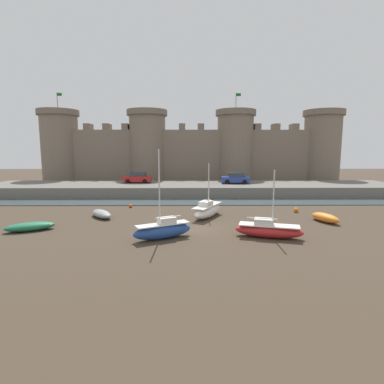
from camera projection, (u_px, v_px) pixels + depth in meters
name	position (u px, v px, depth m)	size (l,w,h in m)	color
ground_plane	(194.00, 229.00, 24.69)	(160.00, 160.00, 0.00)	#423528
water_channel	(193.00, 202.00, 37.16)	(80.00, 4.50, 0.10)	#47565B
quay_road	(192.00, 189.00, 44.24)	(59.82, 10.00, 1.53)	#666059
castle	(191.00, 151.00, 54.67)	(55.06, 7.23, 16.56)	#7A6B5B
sailboat_midflat_centre	(207.00, 210.00, 28.93)	(3.65, 5.36, 5.23)	silver
sailboat_foreground_centre	(268.00, 230.00, 22.22)	(5.16, 2.74, 5.05)	red
rowboat_foreground_left	(325.00, 217.00, 27.01)	(2.13, 3.26, 0.80)	orange
rowboat_midflat_left	(102.00, 214.00, 28.79)	(3.08, 3.49, 0.73)	gray
rowboat_foreground_right	(30.00, 226.00, 24.06)	(3.91, 2.79, 0.69)	#1E6B47
sailboat_near_channel_right	(163.00, 230.00, 21.90)	(4.53, 3.14, 6.52)	#234793
mooring_buoy_near_shore	(131.00, 206.00, 33.83)	(0.42, 0.42, 0.42)	#E04C1E
mooring_buoy_off_centre	(296.00, 210.00, 31.29)	(0.49, 0.49, 0.49)	orange
car_quay_west	(236.00, 178.00, 44.44)	(4.17, 2.02, 1.62)	#263F99
car_quay_centre_east	(138.00, 178.00, 45.33)	(4.17, 2.02, 1.62)	red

